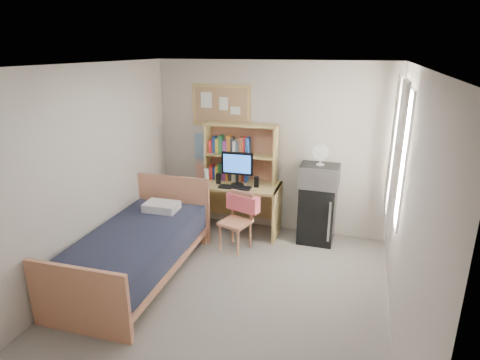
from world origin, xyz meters
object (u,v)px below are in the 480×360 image
(monitor, at_px, (237,169))
(desk_chair, at_px, (235,222))
(bed, at_px, (136,255))
(speaker_right, at_px, (257,182))
(bulletin_board, at_px, (221,105))
(desk_fan, at_px, (321,156))
(speaker_left, at_px, (218,179))
(desk, at_px, (238,208))
(microwave, at_px, (319,176))
(mini_fridge, at_px, (317,213))

(monitor, bearing_deg, desk_chair, -77.45)
(bed, bearing_deg, speaker_right, 53.03)
(bulletin_board, relative_size, desk_fan, 3.36)
(bulletin_board, xyz_separation_m, speaker_left, (0.08, -0.39, -1.05))
(desk_fan, bearing_deg, desk_chair, -149.45)
(bed, distance_m, monitor, 1.93)
(speaker_left, bearing_deg, bed, -110.18)
(desk, distance_m, desk_chair, 0.59)
(desk_chair, relative_size, speaker_left, 5.26)
(microwave, relative_size, desk_fan, 1.96)
(monitor, bearing_deg, bed, -119.28)
(desk, relative_size, speaker_left, 7.94)
(speaker_left, height_order, microwave, microwave)
(mini_fridge, relative_size, monitor, 1.69)
(mini_fridge, height_order, speaker_right, speaker_right)
(microwave, bearing_deg, mini_fridge, 90.00)
(desk_chair, bearing_deg, speaker_left, 147.15)
(bulletin_board, bearing_deg, bed, -102.95)
(bed, height_order, microwave, microwave)
(bulletin_board, bearing_deg, microwave, -9.97)
(desk, bearing_deg, bulletin_board, 138.00)
(desk_chair, bearing_deg, microwave, 46.74)
(monitor, height_order, speaker_left, monitor)
(monitor, bearing_deg, bulletin_board, 133.21)
(bed, bearing_deg, microwave, 38.02)
(desk_chair, xyz_separation_m, speaker_right, (0.17, 0.52, 0.45))
(monitor, bearing_deg, speaker_left, 180.00)
(microwave, bearing_deg, speaker_left, -175.17)
(monitor, relative_size, desk_fan, 1.83)
(desk_chair, xyz_separation_m, speaker_left, (-0.43, 0.51, 0.45))
(bulletin_board, distance_m, monitor, 1.03)
(bulletin_board, relative_size, desk, 0.75)
(bulletin_board, height_order, mini_fridge, bulletin_board)
(mini_fridge, xyz_separation_m, microwave, (-0.00, -0.02, 0.59))
(mini_fridge, bearing_deg, bed, -139.41)
(bed, distance_m, speaker_right, 2.03)
(speaker_right, distance_m, desk_fan, 1.01)
(microwave, bearing_deg, desk, -177.38)
(bed, xyz_separation_m, speaker_left, (0.53, 1.57, 0.56))
(desk_chair, height_order, mini_fridge, mini_fridge)
(desk_chair, bearing_deg, mini_fridge, 47.53)
(desk, bearing_deg, speaker_right, -11.31)
(bulletin_board, distance_m, desk, 1.60)
(desk_chair, relative_size, microwave, 1.53)
(bulletin_board, relative_size, bed, 0.43)
(desk, bearing_deg, desk_fan, 0.35)
(bed, xyz_separation_m, monitor, (0.83, 1.58, 0.74))
(desk, distance_m, bed, 1.84)
(desk_chair, bearing_deg, bed, -115.16)
(bulletin_board, distance_m, speaker_left, 1.12)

